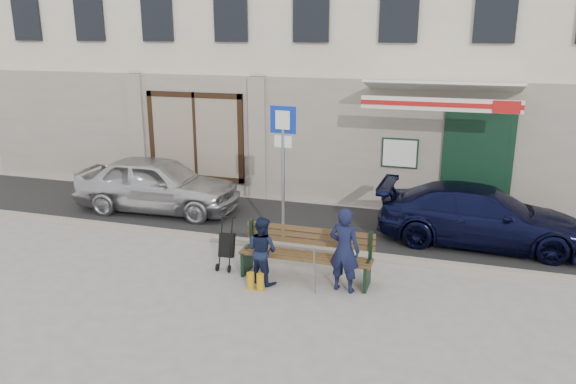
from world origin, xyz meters
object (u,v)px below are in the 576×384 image
at_px(woman, 262,250).
at_px(stroller, 227,246).
at_px(bench, 303,255).
at_px(man, 344,250).
at_px(car_silver, 158,184).
at_px(car_navy, 481,216).
at_px(parking_sign, 283,153).

bearing_deg(woman, stroller, -2.99).
relative_size(bench, man, 1.61).
bearing_deg(woman, car_silver, -17.50).
height_order(car_silver, woman, car_silver).
height_order(bench, man, man).
bearing_deg(car_silver, stroller, -135.05).
xyz_separation_m(car_navy, woman, (-3.71, -3.14, -0.01)).
relative_size(car_silver, man, 2.71).
bearing_deg(woman, man, -154.69).
bearing_deg(parking_sign, man, -40.83).
bearing_deg(man, car_silver, -19.71).
height_order(man, woman, man).
bearing_deg(bench, car_navy, 42.46).
bearing_deg(woman, car_navy, -118.50).
relative_size(car_silver, parking_sign, 1.39).
xyz_separation_m(man, woman, (-1.45, -0.10, -0.14)).
bearing_deg(car_navy, parking_sign, 110.45).
bearing_deg(man, woman, 13.81).
bearing_deg(parking_sign, woman, -78.93).
xyz_separation_m(car_silver, car_navy, (7.59, 0.02, -0.07)).
height_order(parking_sign, woman, parking_sign).
distance_m(car_navy, stroller, 5.33).
distance_m(car_silver, parking_sign, 4.12).
bearing_deg(car_silver, bench, -124.46).
xyz_separation_m(car_navy, bench, (-3.06, -2.80, -0.16)).
distance_m(car_navy, woman, 4.86).
relative_size(parking_sign, stroller, 2.97).
relative_size(car_silver, woman, 3.33).
relative_size(bench, woman, 1.98).
relative_size(man, woman, 1.23).
distance_m(car_silver, bench, 5.32).
height_order(car_navy, man, man).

